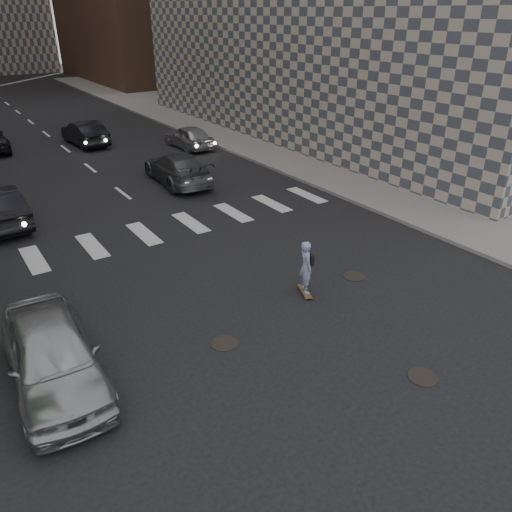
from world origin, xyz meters
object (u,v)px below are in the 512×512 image
Objects in this scene: silver_sedan at (53,355)px; traffic_car_b at (177,168)px; skateboarder at (306,267)px; traffic_car_d at (189,137)px; traffic_car_e at (85,133)px.

silver_sedan is 0.91× the size of traffic_car_b.
traffic_car_b is at bearing 103.77° from skateboarder.
traffic_car_b is at bearing 56.59° from traffic_car_d.
skateboarder reaches higher than traffic_car_d.
skateboarder reaches higher than silver_sedan.
traffic_car_d is (5.19, 17.97, -0.21)m from skateboarder.
traffic_car_e is (-5.12, 4.30, 0.05)m from traffic_car_d.
skateboarder is 12.09m from traffic_car_b.
silver_sedan reaches higher than traffic_car_e.
traffic_car_d is 0.90× the size of traffic_car_e.
skateboarder is at bearing 86.51° from traffic_car_b.
skateboarder is 0.37× the size of silver_sedan.
traffic_car_b is 6.99m from traffic_car_d.
silver_sedan is at bearing -158.53° from skateboarder.
traffic_car_b is 1.26× the size of traffic_car_d.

